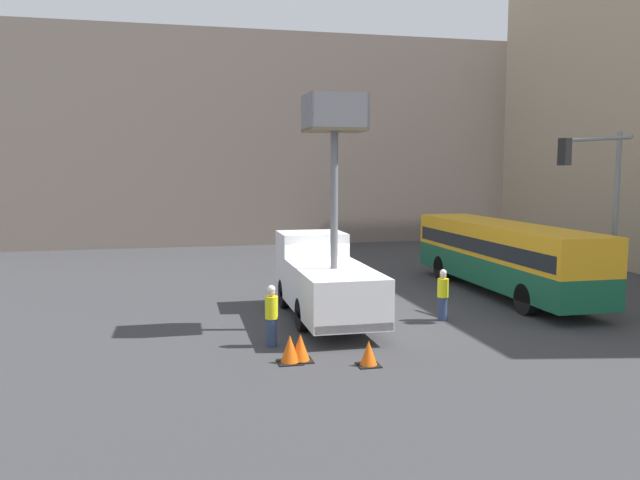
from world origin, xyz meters
name	(u,v)px	position (x,y,z in m)	size (l,w,h in m)	color
ground_plane	(326,318)	(0.00, 0.00, 0.00)	(120.00, 120.00, 0.00)	#38383A
building_backdrop_far	(245,142)	(0.00, 26.91, 7.30)	(44.00, 10.00, 14.60)	gray
utility_truck	(324,276)	(-0.10, -0.23, 1.54)	(2.42, 7.07, 7.53)	white
city_bus	(502,252)	(8.17, 2.55, 1.77)	(2.48, 11.92, 2.97)	#145638
traffic_light_pole	(599,194)	(9.40, -1.81, 4.35)	(3.03, 2.78, 6.53)	slate
road_worker_near_truck	(271,316)	(-2.38, -3.16, 0.92)	(0.38, 0.38, 1.83)	navy
road_worker_directing	(443,295)	(3.86, -1.27, 0.89)	(0.38, 0.38, 1.79)	navy
traffic_cone_near_truck	(290,350)	(-2.12, -4.83, 0.36)	(0.66, 0.66, 0.76)	black
traffic_cone_mid_road	(300,348)	(-1.82, -4.74, 0.36)	(0.66, 0.66, 0.75)	black
traffic_cone_far_side	(369,354)	(-0.13, -5.54, 0.32)	(0.59, 0.59, 0.68)	black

